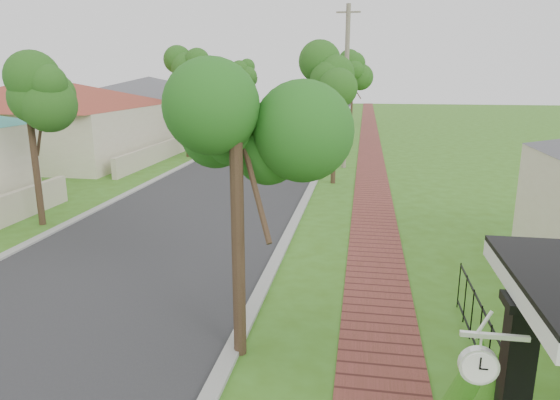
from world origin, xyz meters
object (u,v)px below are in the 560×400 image
Objects in this scene: parked_car_white at (310,139)px; utility_pole at (346,87)px; near_tree at (236,133)px; station_clock at (480,363)px; parked_car_red at (311,141)px.

parked_car_white is 7.53m from utility_pole.
near_tree is (1.49, -24.70, 3.23)m from parked_car_white.
station_clock reaches higher than parked_car_white.
near_tree is 4.78m from station_clock.
near_tree is at bearing -82.54° from parked_car_red.
parked_car_red is 6.35m from utility_pole.
utility_pole reaches higher than station_clock.
near_tree is at bearing 138.35° from station_clock.
parked_car_white is 6.11× the size of station_clock.
parked_car_red is at bearing 93.04° from near_tree.
station_clock is at bearing -41.65° from near_tree.
parked_car_white is 0.82× the size of near_tree.
utility_pole is at bearing 96.01° from station_clock.
parked_car_red is 6.29× the size of station_clock.
parked_car_red reaches higher than parked_car_white.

